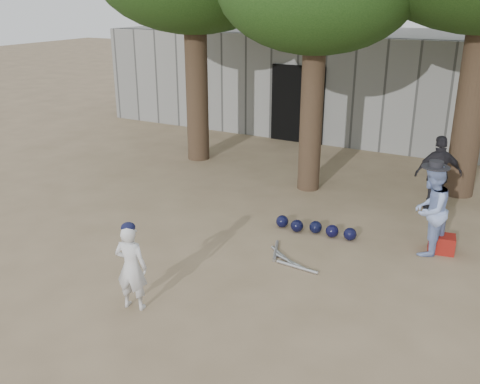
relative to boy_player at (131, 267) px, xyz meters
The scene contains 8 objects.
ground 1.63m from the boy_player, 100.45° to the left, with size 70.00×70.00×0.00m, color #937C5E.
boy_player is the anchor object (origin of this frame).
spectator_blue 4.87m from the boy_player, 48.43° to the left, with size 0.75×0.58×1.53m, color #94ABE5.
spectator_dark 6.42m from the boy_player, 61.81° to the left, with size 0.90×0.37×1.53m, color black.
red_bag 5.15m from the boy_player, 47.64° to the left, with size 0.42×0.32×0.30m, color maroon.
back_building 11.85m from the boy_player, 91.33° to the left, with size 16.00×5.24×3.00m.
helmet_row 3.75m from the boy_player, 68.98° to the left, with size 1.51×0.34×0.23m.
bat_pile 2.68m from the boy_player, 60.41° to the left, with size 1.05×0.77×0.06m.
Camera 1 is at (4.60, -6.41, 4.08)m, focal length 40.00 mm.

